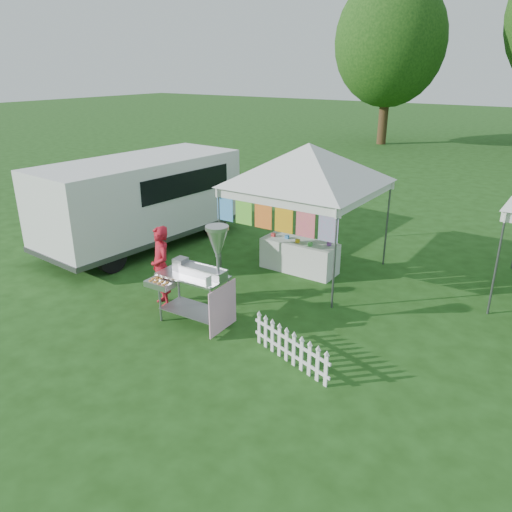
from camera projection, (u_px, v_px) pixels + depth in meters
The scene contains 8 objects.
ground at pixel (212, 330), 9.22m from camera, with size 120.00×120.00×0.00m, color #1D4212.
canopy_main at pixel (309, 144), 10.85m from camera, with size 4.24×4.24×3.45m.
tree_left at pixel (390, 42), 28.79m from camera, with size 6.40×6.40×9.53m.
donut_cart at pixel (201, 268), 8.95m from camera, with size 1.44×1.04×2.00m.
vendor at pixel (161, 267), 9.92m from camera, with size 0.61×0.40×1.66m, color red.
cargo_van at pixel (145, 198), 13.33m from camera, with size 2.63×5.73×2.32m.
picket_fence at pixel (290, 348), 8.11m from camera, with size 1.72×0.57×0.56m.
display_table at pixel (299, 256), 11.78m from camera, with size 1.80×0.70×0.73m, color white.
Camera 1 is at (5.24, -6.25, 4.59)m, focal length 35.00 mm.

